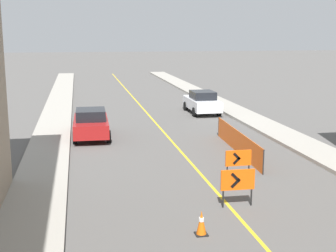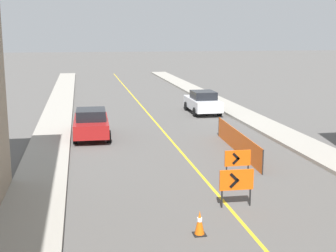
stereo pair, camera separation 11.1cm
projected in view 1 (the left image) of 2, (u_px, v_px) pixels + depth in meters
lane_stripe at (156, 123)px, 29.46m from camera, size 0.12×73.63×0.01m
sidewalk_left at (54, 125)px, 28.28m from camera, size 2.03×73.63×0.17m
sidewalk_right at (250, 118)px, 30.61m from camera, size 2.03×73.63×0.17m
traffic_cone_fifth at (201, 223)px, 13.11m from camera, size 0.35×0.35×0.71m
arrow_barricade_primary at (238, 181)px, 15.16m from camera, size 1.14×0.09×1.25m
arrow_barricade_secondary at (238, 160)px, 17.70m from camera, size 1.01×0.08×1.24m
safety_mesh_fence at (237, 142)px, 22.17m from camera, size 0.42×7.33×1.05m
parked_car_curb_near at (91, 123)px, 25.18m from camera, size 1.94×4.34×1.59m
parked_car_curb_mid at (202, 102)px, 32.95m from camera, size 1.93×4.31×1.59m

